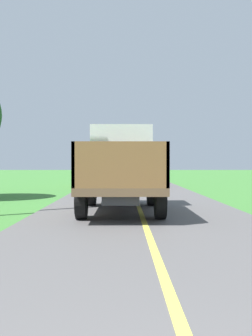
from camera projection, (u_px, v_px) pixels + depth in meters
The scene contains 2 objects.
banana_truck_near at pixel (121, 166), 12.79m from camera, with size 2.38×5.82×2.80m.
banana_truck_far at pixel (117, 165), 27.46m from camera, with size 2.38×5.81×2.80m.
Camera 1 is at (-0.52, -0.56, 1.55)m, focal length 41.69 mm.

